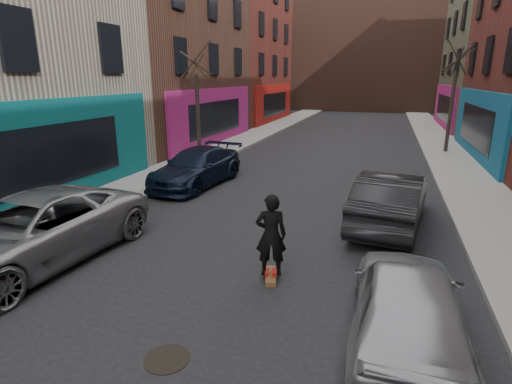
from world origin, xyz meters
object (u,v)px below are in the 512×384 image
Objects in this scene: skateboarder at (271,235)px; skateboard at (270,276)px; tree_left_far at (197,93)px; parked_left_far at (31,231)px; tree_right_far at (454,89)px; parked_left_end at (196,167)px; parked_right_far at (407,305)px; manhole at (167,359)px; parked_right_end at (391,199)px.

skateboard is at bearing 163.91° from skateboarder.
tree_left_far is 12.43m from parked_left_far.
tree_right_far is 1.19× the size of parked_left_far.
parked_left_far is (1.60, -12.05, -2.58)m from tree_left_far.
parked_left_far reaches higher than parked_left_end.
skateboard is (-2.65, 1.48, -0.68)m from parked_right_far.
skateboard is (5.40, 0.98, -0.75)m from parked_left_far.
skateboard is 1.14× the size of manhole.
skateboarder is (-2.65, 1.48, 0.27)m from parked_right_far.
manhole is at bearing -121.26° from skateboard.
tree_left_far is 5.63m from parked_left_end.
skateboard is at bearing 14.22° from parked_left_far.
parked_left_far is at bearing -120.89° from tree_right_far.
tree_right_far is at bearing 50.99° from parked_left_end.
skateboarder is at bearing 74.84° from manhole.
parked_right_far is (-2.75, -18.55, -2.80)m from tree_right_far.
tree_right_far reaches higher than manhole.
parked_left_far is 9.32m from parked_right_end.
manhole is (-0.80, -2.96, -0.99)m from skateboarder.
parked_left_far is at bearing -87.97° from parked_left_end.
parked_left_end is 1.03× the size of parked_right_end.
parked_left_end is 8.23m from skateboard.
tree_left_far is 13.78m from tree_right_far.
tree_right_far is 21.26m from manhole.
skateboarder reaches higher than parked_left_end.
parked_left_far is at bearing 174.22° from skateboard.
parked_right_far is at bearing 23.26° from manhole.
tree_right_far is at bearing 25.82° from tree_left_far.
tree_left_far is 1.53× the size of parked_right_far.
tree_right_far is 1.37× the size of parked_left_end.
parked_right_end is (7.34, -2.42, 0.07)m from parked_left_end.
skateboard is 0.94m from skateboarder.
manhole is at bearing -60.97° from parked_left_end.
parked_right_far is at bearing 0.37° from parked_left_far.
parked_right_far is 3.82m from manhole.
tree_left_far is at bearing -52.89° from parked_right_far.
parked_right_end is (-3.00, -12.94, -2.74)m from tree_right_far.
tree_right_far is at bearing -95.47° from parked_right_end.
tree_left_far reaches higher than skateboard.
tree_right_far is 13.57m from parked_right_end.
tree_left_far is 1.14× the size of parked_left_far.
tree_left_far reaches higher than manhole.
skateboarder is at bearing 163.91° from skateboard.
tree_left_far is 9.29× the size of manhole.
parked_left_far is 8.06m from parked_right_far.
tree_left_far is 16.05m from parked_right_far.
manhole is at bearing 22.82° from parked_right_far.
manhole is at bearing -19.38° from parked_left_far.
tree_right_far is 3.81× the size of skateboarder.
parked_right_far is 0.89× the size of parked_right_end.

